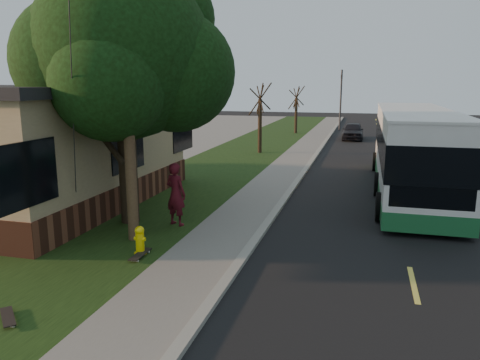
# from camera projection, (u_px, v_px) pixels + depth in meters

# --- Properties ---
(ground) EXTENTS (120.00, 120.00, 0.00)m
(ground) POSITION_uv_depth(u_px,v_px,m) (238.00, 266.00, 11.31)
(ground) COLOR black
(ground) RESTS_ON ground
(road) EXTENTS (8.00, 80.00, 0.01)m
(road) POSITION_uv_depth(u_px,v_px,m) (391.00, 188.00, 19.76)
(road) COLOR black
(road) RESTS_ON ground
(curb) EXTENTS (0.25, 80.00, 0.12)m
(curb) POSITION_uv_depth(u_px,v_px,m) (297.00, 181.00, 20.76)
(curb) COLOR gray
(curb) RESTS_ON ground
(sidewalk) EXTENTS (2.00, 80.00, 0.08)m
(sidewalk) POSITION_uv_depth(u_px,v_px,m) (275.00, 181.00, 21.01)
(sidewalk) COLOR slate
(sidewalk) RESTS_ON ground
(grass_verge) EXTENTS (5.00, 80.00, 0.07)m
(grass_verge) POSITION_uv_depth(u_px,v_px,m) (202.00, 177.00, 21.90)
(grass_verge) COLOR black
(grass_verge) RESTS_ON ground
(building_lot) EXTENTS (15.00, 80.00, 0.04)m
(building_lot) POSITION_uv_depth(u_px,v_px,m) (21.00, 167.00, 24.43)
(building_lot) COLOR slate
(building_lot) RESTS_ON ground
(fire_hydrant) EXTENTS (0.32, 0.32, 0.74)m
(fire_hydrant) POSITION_uv_depth(u_px,v_px,m) (140.00, 240.00, 11.88)
(fire_hydrant) COLOR yellow
(fire_hydrant) RESTS_ON grass_verge
(utility_pole) EXTENTS (2.86, 3.21, 9.07)m
(utility_pole) POSITION_uv_depth(u_px,v_px,m) (126.00, 72.00, 12.14)
(utility_pole) COLOR #473321
(utility_pole) RESTS_ON ground
(leafy_tree) EXTENTS (6.30, 6.00, 7.80)m
(leafy_tree) POSITION_uv_depth(u_px,v_px,m) (126.00, 55.00, 13.81)
(leafy_tree) COLOR black
(leafy_tree) RESTS_ON grass_verge
(bare_tree_near) EXTENTS (1.38, 1.21, 4.31)m
(bare_tree_near) POSITION_uv_depth(u_px,v_px,m) (260.00, 119.00, 28.78)
(bare_tree_near) COLOR black
(bare_tree_near) RESTS_ON grass_verge
(bare_tree_far) EXTENTS (1.38, 1.21, 4.03)m
(bare_tree_far) POSITION_uv_depth(u_px,v_px,m) (296.00, 110.00, 40.03)
(bare_tree_far) COLOR black
(bare_tree_far) RESTS_ON grass_verge
(traffic_signal) EXTENTS (0.18, 0.22, 5.50)m
(traffic_signal) POSITION_uv_depth(u_px,v_px,m) (341.00, 96.00, 42.69)
(traffic_signal) COLOR #2D2D30
(traffic_signal) RESTS_ON ground
(transit_bus) EXTENTS (2.84, 12.32, 3.33)m
(transit_bus) POSITION_uv_depth(u_px,v_px,m) (413.00, 149.00, 18.58)
(transit_bus) COLOR silver
(transit_bus) RESTS_ON ground
(skateboarder) EXTENTS (0.82, 0.67, 1.94)m
(skateboarder) POSITION_uv_depth(u_px,v_px,m) (176.00, 194.00, 14.20)
(skateboarder) COLOR #4C0F18
(skateboarder) RESTS_ON grass_verge
(skateboard_main) EXTENTS (0.25, 0.92, 0.09)m
(skateboard_main) POSITION_uv_depth(u_px,v_px,m) (140.00, 254.00, 11.72)
(skateboard_main) COLOR black
(skateboard_main) RESTS_ON grass_verge
(skateboard_spare) EXTENTS (0.74, 0.73, 0.08)m
(skateboard_spare) POSITION_uv_depth(u_px,v_px,m) (8.00, 317.00, 8.61)
(skateboard_spare) COLOR black
(skateboard_spare) RESTS_ON grass_verge
(dumpster) EXTENTS (1.75, 1.57, 1.27)m
(dumpster) POSITION_uv_depth(u_px,v_px,m) (61.00, 184.00, 17.30)
(dumpster) COLOR black
(dumpster) RESTS_ON building_lot
(distant_car) EXTENTS (1.59, 3.89, 1.32)m
(distant_car) POSITION_uv_depth(u_px,v_px,m) (353.00, 131.00, 36.36)
(distant_car) COLOR black
(distant_car) RESTS_ON ground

